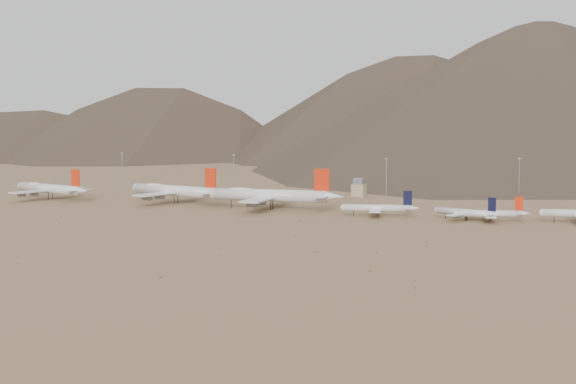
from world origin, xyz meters
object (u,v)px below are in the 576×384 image
at_px(widebody_east, 270,195).
at_px(widebody_west, 49,189).
at_px(narrowbody_a, 379,208).
at_px(control_tower, 359,188).
at_px(widebody_centre, 175,191).
at_px(narrowbody_b, 467,213).

bearing_deg(widebody_east, widebody_west, 176.74).
xyz_separation_m(narrowbody_a, control_tower, (-41.72, 95.35, 0.90)).
bearing_deg(widebody_centre, widebody_west, -159.61).
xyz_separation_m(widebody_centre, narrowbody_a, (130.81, -14.20, -3.21)).
xyz_separation_m(widebody_centre, widebody_east, (65.90, -7.45, 0.45)).
relative_size(widebody_centre, widebody_east, 0.93).
bearing_deg(widebody_east, narrowbody_b, -7.71).
bearing_deg(widebody_centre, control_tower, 54.63).
distance_m(widebody_west, narrowbody_a, 214.26).
bearing_deg(narrowbody_b, widebody_east, -163.94).
xyz_separation_m(widebody_west, narrowbody_a, (214.24, -2.36, -2.43)).
relative_size(narrowbody_a, narrowbody_b, 1.10).
bearing_deg(widebody_centre, narrowbody_a, 6.11).
relative_size(widebody_east, narrowbody_a, 1.96).
xyz_separation_m(widebody_east, narrowbody_b, (109.99, -5.30, -4.02)).
bearing_deg(narrowbody_b, control_tower, 151.57).
xyz_separation_m(widebody_west, narrowbody_b, (259.32, -0.90, -2.79)).
bearing_deg(widebody_east, control_tower, 70.38).
bearing_deg(widebody_east, widebody_centre, 168.60).
distance_m(widebody_west, control_tower, 195.99).
bearing_deg(narrowbody_a, control_tower, 98.15).
distance_m(widebody_west, narrowbody_b, 259.33).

